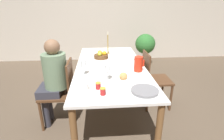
{
  "coord_description": "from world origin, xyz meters",
  "views": [
    {
      "loc": [
        -0.16,
        -2.41,
        1.61
      ],
      "look_at": [
        0.0,
        -0.32,
        0.8
      ],
      "focal_mm": 28.0,
      "sensor_mm": 36.0,
      "label": 1
    }
  ],
  "objects_px": {
    "person_seated": "(53,76)",
    "wine_glass_juice": "(108,69)",
    "chair_opposite": "(153,78)",
    "teacup_near_person": "(85,87)",
    "jam_jar_amber": "(103,91)",
    "chair_person_side": "(62,91)",
    "wine_glass_water": "(84,64)",
    "red_pitcher": "(138,64)",
    "fruit_bowl": "(101,56)",
    "bread_plate": "(123,77)",
    "teacup_across": "(129,61)",
    "serving_tray": "(145,91)",
    "candlestick_tall": "(108,45)",
    "jam_jar_red": "(98,85)",
    "potted_plant": "(145,46)"
  },
  "relations": [
    {
      "from": "chair_opposite",
      "to": "bread_plate",
      "type": "xyz_separation_m",
      "value": [
        -0.56,
        -0.59,
        0.28
      ]
    },
    {
      "from": "fruit_bowl",
      "to": "candlestick_tall",
      "type": "bearing_deg",
      "value": 64.43
    },
    {
      "from": "chair_person_side",
      "to": "teacup_across",
      "type": "bearing_deg",
      "value": -70.69
    },
    {
      "from": "bread_plate",
      "to": "candlestick_tall",
      "type": "bearing_deg",
      "value": 95.88
    },
    {
      "from": "chair_opposite",
      "to": "wine_glass_juice",
      "type": "height_order",
      "value": "wine_glass_juice"
    },
    {
      "from": "teacup_near_person",
      "to": "teacup_across",
      "type": "relative_size",
      "value": 1.0
    },
    {
      "from": "teacup_near_person",
      "to": "chair_person_side",
      "type": "bearing_deg",
      "value": 127.12
    },
    {
      "from": "chair_opposite",
      "to": "jam_jar_red",
      "type": "height_order",
      "value": "chair_opposite"
    },
    {
      "from": "teacup_near_person",
      "to": "person_seated",
      "type": "bearing_deg",
      "value": 133.81
    },
    {
      "from": "red_pitcher",
      "to": "wine_glass_juice",
      "type": "relative_size",
      "value": 1.02
    },
    {
      "from": "chair_person_side",
      "to": "wine_glass_water",
      "type": "xyz_separation_m",
      "value": [
        0.32,
        -0.08,
        0.4
      ]
    },
    {
      "from": "wine_glass_water",
      "to": "chair_opposite",
      "type": "bearing_deg",
      "value": 21.36
    },
    {
      "from": "red_pitcher",
      "to": "chair_opposite",
      "type": "bearing_deg",
      "value": 45.14
    },
    {
      "from": "wine_glass_water",
      "to": "jam_jar_amber",
      "type": "height_order",
      "value": "wine_glass_water"
    },
    {
      "from": "chair_opposite",
      "to": "bread_plate",
      "type": "height_order",
      "value": "chair_opposite"
    },
    {
      "from": "serving_tray",
      "to": "fruit_bowl",
      "type": "relative_size",
      "value": 1.23
    },
    {
      "from": "person_seated",
      "to": "chair_person_side",
      "type": "bearing_deg",
      "value": -82.15
    },
    {
      "from": "chair_person_side",
      "to": "jam_jar_red",
      "type": "bearing_deg",
      "value": -133.37
    },
    {
      "from": "jam_jar_red",
      "to": "potted_plant",
      "type": "distance_m",
      "value": 3.0
    },
    {
      "from": "wine_glass_water",
      "to": "serving_tray",
      "type": "xyz_separation_m",
      "value": [
        0.65,
        -0.51,
        -0.13
      ]
    },
    {
      "from": "bread_plate",
      "to": "fruit_bowl",
      "type": "relative_size",
      "value": 0.9
    },
    {
      "from": "bread_plate",
      "to": "potted_plant",
      "type": "distance_m",
      "value": 2.7
    },
    {
      "from": "chair_person_side",
      "to": "candlestick_tall",
      "type": "height_order",
      "value": "candlestick_tall"
    },
    {
      "from": "teacup_across",
      "to": "jam_jar_amber",
      "type": "distance_m",
      "value": 1.03
    },
    {
      "from": "chair_opposite",
      "to": "bread_plate",
      "type": "relative_size",
      "value": 4.3
    },
    {
      "from": "red_pitcher",
      "to": "wine_glass_water",
      "type": "xyz_separation_m",
      "value": [
        -0.71,
        -0.08,
        0.04
      ]
    },
    {
      "from": "person_seated",
      "to": "wine_glass_juice",
      "type": "relative_size",
      "value": 6.09
    },
    {
      "from": "wine_glass_juice",
      "to": "potted_plant",
      "type": "xyz_separation_m",
      "value": [
        1.12,
        2.52,
        -0.34
      ]
    },
    {
      "from": "chair_opposite",
      "to": "wine_glass_water",
      "type": "relative_size",
      "value": 4.64
    },
    {
      "from": "teacup_across",
      "to": "fruit_bowl",
      "type": "xyz_separation_m",
      "value": [
        -0.42,
        0.28,
        0.02
      ]
    },
    {
      "from": "chair_person_side",
      "to": "chair_opposite",
      "type": "height_order",
      "value": "same"
    },
    {
      "from": "jam_jar_amber",
      "to": "candlestick_tall",
      "type": "distance_m",
      "value": 1.5
    },
    {
      "from": "chair_opposite",
      "to": "jam_jar_red",
      "type": "relative_size",
      "value": 12.24
    },
    {
      "from": "serving_tray",
      "to": "jam_jar_red",
      "type": "xyz_separation_m",
      "value": [
        -0.48,
        0.11,
        0.03
      ]
    },
    {
      "from": "wine_glass_juice",
      "to": "chair_person_side",
      "type": "bearing_deg",
      "value": 156.73
    },
    {
      "from": "chair_person_side",
      "to": "potted_plant",
      "type": "relative_size",
      "value": 1.06
    },
    {
      "from": "fruit_bowl",
      "to": "chair_person_side",
      "type": "bearing_deg",
      "value": -131.73
    },
    {
      "from": "jam_jar_amber",
      "to": "candlestick_tall",
      "type": "relative_size",
      "value": 0.19
    },
    {
      "from": "wine_glass_juice",
      "to": "serving_tray",
      "type": "relative_size",
      "value": 0.69
    },
    {
      "from": "wine_glass_water",
      "to": "serving_tray",
      "type": "distance_m",
      "value": 0.84
    },
    {
      "from": "wine_glass_water",
      "to": "candlestick_tall",
      "type": "relative_size",
      "value": 0.5
    },
    {
      "from": "red_pitcher",
      "to": "serving_tray",
      "type": "relative_size",
      "value": 0.71
    },
    {
      "from": "chair_person_side",
      "to": "wine_glass_juice",
      "type": "height_order",
      "value": "wine_glass_juice"
    },
    {
      "from": "teacup_near_person",
      "to": "fruit_bowl",
      "type": "bearing_deg",
      "value": 80.08
    },
    {
      "from": "person_seated",
      "to": "bread_plate",
      "type": "xyz_separation_m",
      "value": [
        0.89,
        -0.25,
        0.06
      ]
    },
    {
      "from": "jam_jar_amber",
      "to": "person_seated",
      "type": "bearing_deg",
      "value": 136.93
    },
    {
      "from": "person_seated",
      "to": "wine_glass_juice",
      "type": "height_order",
      "value": "person_seated"
    },
    {
      "from": "chair_person_side",
      "to": "chair_opposite",
      "type": "relative_size",
      "value": 1.0
    },
    {
      "from": "wine_glass_water",
      "to": "candlestick_tall",
      "type": "distance_m",
      "value": 1.03
    },
    {
      "from": "jam_jar_red",
      "to": "potted_plant",
      "type": "height_order",
      "value": "potted_plant"
    }
  ]
}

